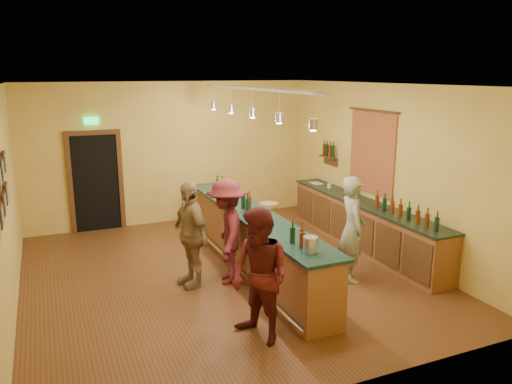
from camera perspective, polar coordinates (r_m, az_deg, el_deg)
name	(u,v)px	position (r m, az deg, el deg)	size (l,w,h in m)	color
floor	(225,274)	(8.73, -3.58, -9.37)	(7.00, 7.00, 0.00)	#562D18
ceiling	(222,85)	(8.05, -3.92, 12.12)	(6.50, 7.00, 0.02)	silver
wall_back	(172,153)	(11.55, -9.60, 4.41)	(6.50, 0.02, 3.20)	gold
wall_front	(339,253)	(5.21, 9.41, -6.84)	(6.50, 0.02, 3.20)	gold
wall_left	(5,204)	(7.82, -26.79, -1.22)	(0.02, 7.00, 3.20)	gold
wall_right	(385,169)	(9.79, 14.49, 2.55)	(0.02, 7.00, 3.20)	gold
doorway	(96,180)	(11.33, -17.84, 1.34)	(1.15, 0.09, 2.48)	black
tapestry	(372,153)	(10.05, 13.10, 4.35)	(0.03, 1.40, 1.60)	#A5212B
bottle_shelf	(329,152)	(11.28, 8.31, 4.58)	(0.17, 0.55, 0.54)	#462C15
picture_grid	(2,191)	(7.01, -27.08, 0.13)	(0.06, 2.20, 0.70)	#382111
back_counter	(364,224)	(10.03, 12.22, -3.63)	(0.60, 4.55, 1.27)	brown
tasting_bar	(253,237)	(8.69, -0.39, -5.18)	(0.73, 5.10, 1.38)	brown
pendant_track	(252,98)	(8.24, -0.41, 10.67)	(0.11, 4.60, 0.50)	silver
bartender	(352,229)	(8.36, 10.94, -4.18)	(0.65, 0.42, 1.77)	gray
customer_a	(260,276)	(6.40, 0.44, -9.60)	(0.86, 0.67, 1.76)	#59191E
customer_b	(190,234)	(8.10, -7.52, -4.78)	(1.01, 0.42, 1.73)	#997A51
customer_c	(227,231)	(8.17, -3.37, -4.53)	(1.12, 0.64, 1.73)	#59191E
bar_stool	(269,210)	(10.21, 1.51, -2.04)	(0.39, 0.39, 0.79)	#A6774B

